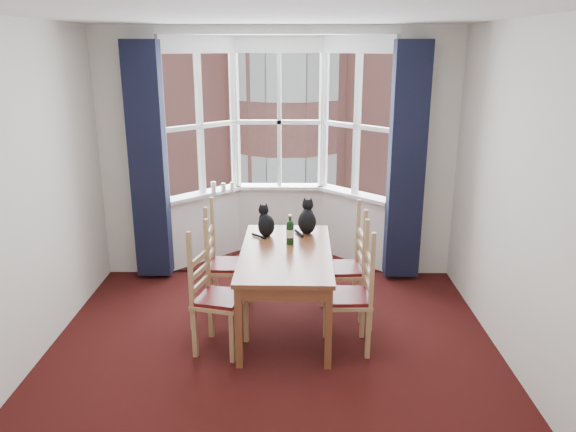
{
  "coord_description": "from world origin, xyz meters",
  "views": [
    {
      "loc": [
        0.18,
        -3.99,
        2.58
      ],
      "look_at": [
        0.13,
        1.05,
        1.05
      ],
      "focal_mm": 35.0,
      "sensor_mm": 36.0,
      "label": 1
    }
  ],
  "objects_px": {
    "dining_table": "(286,260)",
    "chair_left_near": "(210,299)",
    "candle_short": "(224,188)",
    "candle_extra": "(232,187)",
    "chair_left_far": "(220,267)",
    "chair_right_near": "(357,299)",
    "candle_tall": "(214,187)",
    "chair_right_far": "(351,270)",
    "wine_bottle": "(290,231)",
    "cat_right": "(307,220)",
    "cat_left": "(266,223)"
  },
  "relations": [
    {
      "from": "chair_left_far",
      "to": "candle_short",
      "type": "height_order",
      "value": "candle_short"
    },
    {
      "from": "chair_left_far",
      "to": "chair_right_near",
      "type": "xyz_separation_m",
      "value": [
        1.29,
        -0.73,
        0.0
      ]
    },
    {
      "from": "chair_left_near",
      "to": "chair_right_near",
      "type": "height_order",
      "value": "same"
    },
    {
      "from": "chair_left_far",
      "to": "chair_right_near",
      "type": "height_order",
      "value": "same"
    },
    {
      "from": "chair_right_near",
      "to": "candle_short",
      "type": "relative_size",
      "value": 8.1
    },
    {
      "from": "chair_right_near",
      "to": "candle_extra",
      "type": "distance_m",
      "value": 2.57
    },
    {
      "from": "dining_table",
      "to": "chair_right_far",
      "type": "height_order",
      "value": "chair_right_far"
    },
    {
      "from": "cat_right",
      "to": "candle_extra",
      "type": "height_order",
      "value": "cat_right"
    },
    {
      "from": "dining_table",
      "to": "candle_tall",
      "type": "height_order",
      "value": "candle_tall"
    },
    {
      "from": "chair_right_near",
      "to": "wine_bottle",
      "type": "relative_size",
      "value": 3.16
    },
    {
      "from": "candle_short",
      "to": "candle_extra",
      "type": "relative_size",
      "value": 0.92
    },
    {
      "from": "dining_table",
      "to": "wine_bottle",
      "type": "xyz_separation_m",
      "value": [
        0.04,
        0.2,
        0.21
      ]
    },
    {
      "from": "chair_right_near",
      "to": "candle_extra",
      "type": "height_order",
      "value": "candle_extra"
    },
    {
      "from": "candle_extra",
      "to": "chair_left_far",
      "type": "bearing_deg",
      "value": -89.41
    },
    {
      "from": "chair_left_near",
      "to": "candle_short",
      "type": "height_order",
      "value": "candle_short"
    },
    {
      "from": "chair_left_far",
      "to": "candle_extra",
      "type": "distance_m",
      "value": 1.51
    },
    {
      "from": "chair_left_far",
      "to": "wine_bottle",
      "type": "relative_size",
      "value": 3.16
    },
    {
      "from": "chair_left_near",
      "to": "cat_right",
      "type": "relative_size",
      "value": 2.56
    },
    {
      "from": "chair_left_near",
      "to": "cat_right",
      "type": "distance_m",
      "value": 1.35
    },
    {
      "from": "dining_table",
      "to": "chair_left_near",
      "type": "bearing_deg",
      "value": -147.78
    },
    {
      "from": "chair_right_near",
      "to": "cat_left",
      "type": "bearing_deg",
      "value": 134.63
    },
    {
      "from": "cat_right",
      "to": "candle_short",
      "type": "height_order",
      "value": "cat_right"
    },
    {
      "from": "chair_left_far",
      "to": "candle_extra",
      "type": "height_order",
      "value": "candle_extra"
    },
    {
      "from": "cat_left",
      "to": "cat_right",
      "type": "distance_m",
      "value": 0.42
    },
    {
      "from": "dining_table",
      "to": "chair_left_near",
      "type": "relative_size",
      "value": 1.71
    },
    {
      "from": "cat_left",
      "to": "cat_right",
      "type": "bearing_deg",
      "value": 12.14
    },
    {
      "from": "candle_short",
      "to": "candle_extra",
      "type": "height_order",
      "value": "candle_extra"
    },
    {
      "from": "dining_table",
      "to": "candle_short",
      "type": "bearing_deg",
      "value": 114.01
    },
    {
      "from": "chair_right_far",
      "to": "candle_tall",
      "type": "xyz_separation_m",
      "value": [
        -1.54,
        1.47,
        0.47
      ]
    },
    {
      "from": "wine_bottle",
      "to": "candle_extra",
      "type": "relative_size",
      "value": 2.36
    },
    {
      "from": "dining_table",
      "to": "candle_short",
      "type": "height_order",
      "value": "candle_short"
    },
    {
      "from": "chair_left_near",
      "to": "chair_right_far",
      "type": "bearing_deg",
      "value": 27.39
    },
    {
      "from": "chair_left_near",
      "to": "cat_right",
      "type": "height_order",
      "value": "cat_right"
    },
    {
      "from": "chair_left_far",
      "to": "candle_tall",
      "type": "relative_size",
      "value": 6.68
    },
    {
      "from": "candle_tall",
      "to": "candle_extra",
      "type": "bearing_deg",
      "value": 12.63
    },
    {
      "from": "chair_right_near",
      "to": "candle_extra",
      "type": "xyz_separation_m",
      "value": [
        -1.31,
        2.17,
        0.46
      ]
    },
    {
      "from": "chair_right_far",
      "to": "wine_bottle",
      "type": "xyz_separation_m",
      "value": [
        -0.6,
        -0.06,
        0.42
      ]
    },
    {
      "from": "chair_left_far",
      "to": "chair_right_near",
      "type": "relative_size",
      "value": 1.0
    },
    {
      "from": "dining_table",
      "to": "cat_right",
      "type": "distance_m",
      "value": 0.62
    },
    {
      "from": "chair_right_far",
      "to": "candle_short",
      "type": "distance_m",
      "value": 2.12
    },
    {
      "from": "cat_left",
      "to": "candle_short",
      "type": "bearing_deg",
      "value": 113.89
    },
    {
      "from": "candle_short",
      "to": "candle_tall",
      "type": "bearing_deg",
      "value": -165.63
    },
    {
      "from": "chair_left_far",
      "to": "dining_table",
      "type": "bearing_deg",
      "value": -26.86
    },
    {
      "from": "chair_left_near",
      "to": "dining_table",
      "type": "bearing_deg",
      "value": 32.22
    },
    {
      "from": "wine_bottle",
      "to": "chair_right_near",
      "type": "bearing_deg",
      "value": -44.87
    },
    {
      "from": "chair_right_near",
      "to": "candle_tall",
      "type": "distance_m",
      "value": 2.66
    },
    {
      "from": "chair_right_near",
      "to": "cat_left",
      "type": "height_order",
      "value": "cat_left"
    },
    {
      "from": "dining_table",
      "to": "chair_right_near",
      "type": "xyz_separation_m",
      "value": [
        0.63,
        -0.39,
        -0.21
      ]
    },
    {
      "from": "chair_right_near",
      "to": "chair_right_far",
      "type": "bearing_deg",
      "value": 89.33
    },
    {
      "from": "candle_short",
      "to": "chair_left_far",
      "type": "bearing_deg",
      "value": -85.14
    }
  ]
}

